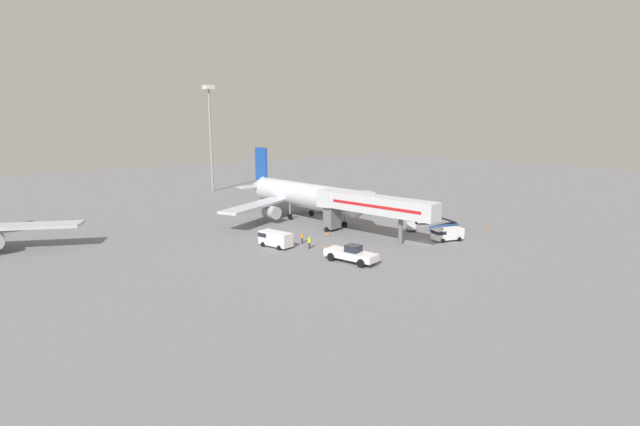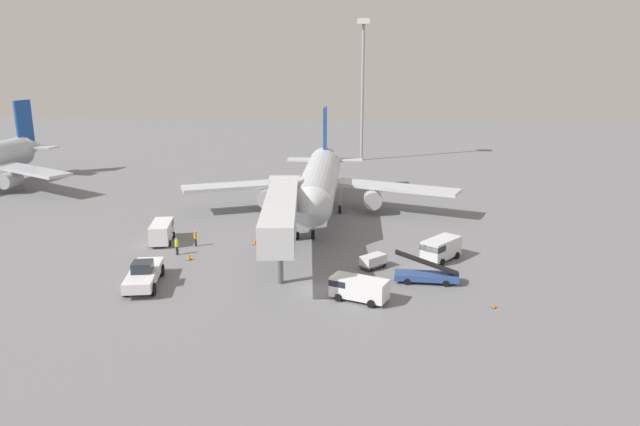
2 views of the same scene
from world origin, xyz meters
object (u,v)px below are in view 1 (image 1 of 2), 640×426
(airplane_at_gate, at_px, (302,195))
(safety_cone_bravo, at_px, (325,246))
(service_van_mid_center, at_px, (447,234))
(safety_cone_charlie, at_px, (488,229))
(belt_loader_truck, at_px, (444,226))
(service_van_outer_left, at_px, (275,238))
(service_van_mid_left, at_px, (421,216))
(safety_cone_alpha, at_px, (328,233))
(jet_bridge, at_px, (368,205))
(apron_light_mast, at_px, (210,119))
(pushback_tug, at_px, (351,254))
(ground_crew_worker_midground, at_px, (302,238))
(ground_crew_worker_foreground, at_px, (309,242))
(baggage_cart_far_right, at_px, (411,226))

(airplane_at_gate, xyz_separation_m, safety_cone_bravo, (-11.01, -19.82, -4.07))
(service_van_mid_center, relative_size, safety_cone_charlie, 10.81)
(belt_loader_truck, bearing_deg, service_van_outer_left, 162.25)
(service_van_mid_center, relative_size, service_van_mid_left, 1.06)
(safety_cone_alpha, distance_m, safety_cone_charlie, 27.38)
(jet_bridge, height_order, service_van_outer_left, jet_bridge)
(airplane_at_gate, bearing_deg, jet_bridge, -94.63)
(safety_cone_charlie, bearing_deg, apron_light_mast, 101.14)
(belt_loader_truck, height_order, service_van_outer_left, belt_loader_truck)
(safety_cone_bravo, xyz_separation_m, apron_light_mast, (14.47, 63.52, 18.40))
(safety_cone_bravo, relative_size, safety_cone_charlie, 1.43)
(service_van_outer_left, relative_size, safety_cone_alpha, 7.20)
(safety_cone_charlie, bearing_deg, airplane_at_gate, 121.77)
(safety_cone_bravo, relative_size, apron_light_mast, 0.03)
(pushback_tug, height_order, ground_crew_worker_midground, pushback_tug)
(ground_crew_worker_foreground, relative_size, safety_cone_charlie, 3.87)
(airplane_at_gate, distance_m, baggage_cart_far_right, 21.83)
(ground_crew_worker_foreground, height_order, safety_cone_bravo, ground_crew_worker_foreground)
(service_van_mid_left, distance_m, baggage_cart_far_right, 7.41)
(baggage_cart_far_right, distance_m, safety_cone_bravo, 18.63)
(pushback_tug, distance_m, baggage_cart_far_right, 21.48)
(service_van_mid_center, bearing_deg, baggage_cart_far_right, 82.21)
(service_van_mid_center, distance_m, service_van_mid_left, 13.66)
(service_van_mid_center, distance_m, safety_cone_charlie, 11.23)
(ground_crew_worker_foreground, bearing_deg, service_van_mid_center, -26.86)
(service_van_outer_left, distance_m, service_van_mid_left, 30.38)
(service_van_outer_left, bearing_deg, safety_cone_alpha, 1.06)
(safety_cone_alpha, height_order, safety_cone_charlie, safety_cone_alpha)
(jet_bridge, height_order, pushback_tug, jet_bridge)
(baggage_cart_far_right, xyz_separation_m, safety_cone_charlie, (10.08, -8.46, -0.51))
(airplane_at_gate, xyz_separation_m, jet_bridge, (-1.54, -19.04, 0.81))
(service_van_outer_left, bearing_deg, ground_crew_worker_foreground, -52.28)
(ground_crew_worker_foreground, distance_m, apron_light_mast, 66.59)
(airplane_at_gate, relative_size, baggage_cart_far_right, 13.28)
(safety_cone_charlie, bearing_deg, ground_crew_worker_foreground, 161.50)
(airplane_at_gate, height_order, safety_cone_alpha, airplane_at_gate)
(airplane_at_gate, height_order, service_van_outer_left, airplane_at_gate)
(safety_cone_alpha, bearing_deg, apron_light_mast, 81.17)
(baggage_cart_far_right, bearing_deg, service_van_mid_left, 25.72)
(service_van_outer_left, distance_m, baggage_cart_far_right, 24.33)
(service_van_outer_left, height_order, safety_cone_alpha, service_van_outer_left)
(pushback_tug, xyz_separation_m, ground_crew_worker_foreground, (-0.09, 8.73, -0.10))
(safety_cone_alpha, height_order, safety_cone_bravo, safety_cone_alpha)
(jet_bridge, bearing_deg, pushback_tug, -144.05)
(jet_bridge, height_order, service_van_mid_center, jet_bridge)
(service_van_outer_left, distance_m, safety_cone_bravo, 7.53)
(jet_bridge, relative_size, service_van_outer_left, 3.93)
(airplane_at_gate, relative_size, apron_light_mast, 1.35)
(service_van_mid_left, xyz_separation_m, safety_cone_charlie, (3.43, -11.67, -1.01))
(safety_cone_bravo, bearing_deg, ground_crew_worker_foreground, 141.09)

